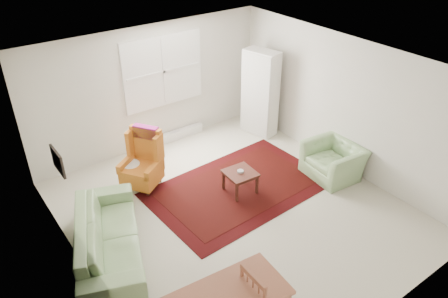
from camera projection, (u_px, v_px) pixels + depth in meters
room at (228, 140)px, 6.82m from camera, size 5.04×5.54×2.51m
rug at (239, 187)px, 7.83m from camera, size 3.21×2.15×0.03m
sofa at (107, 230)px, 6.22m from camera, size 1.59×2.37×0.89m
armchair at (334, 158)px, 8.01m from camera, size 0.95×1.06×0.76m
wingback_chair at (140, 160)px, 7.63m from camera, size 0.89×0.88×1.08m
coffee_table at (240, 182)px, 7.65m from camera, size 0.54×0.54×0.41m
stool at (132, 174)px, 7.85m from camera, size 0.39×0.39×0.44m
cabinet at (260, 93)px, 9.19m from camera, size 0.55×0.81×1.84m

